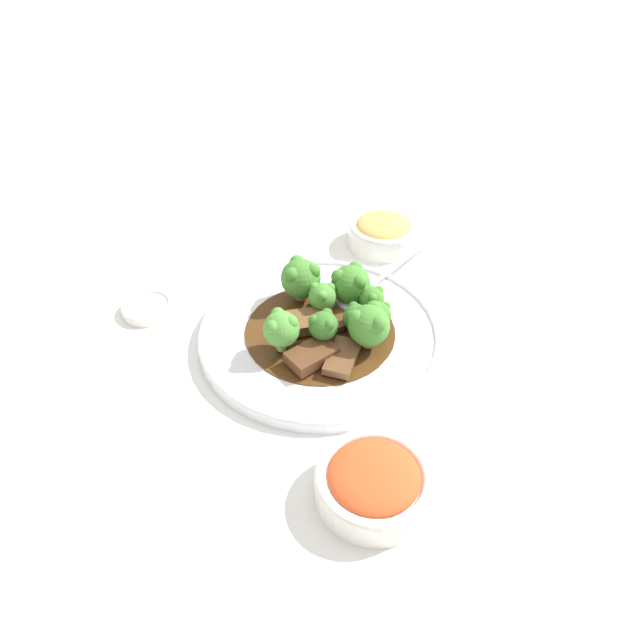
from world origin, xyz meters
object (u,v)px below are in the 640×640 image
(broccoli_floret_4, at_px, (323,296))
(serving_spoon, at_px, (364,290))
(main_plate, at_px, (320,334))
(sauce_dish, at_px, (147,308))
(side_bowl_kimchi, at_px, (374,482))
(broccoli_floret_2, at_px, (369,325))
(broccoli_floret_3, at_px, (301,278))
(beef_strip_0, at_px, (350,315))
(beef_strip_2, at_px, (312,355))
(side_bowl_appetizer, at_px, (382,232))
(broccoli_floret_0, at_px, (281,329))
(broccoli_floret_1, at_px, (372,298))
(beef_strip_1, at_px, (308,322))
(broccoli_floret_6, at_px, (356,317))
(broccoli_floret_7, at_px, (379,313))
(beef_strip_3, at_px, (342,357))
(broccoli_floret_5, at_px, (351,283))
(broccoli_floret_8, at_px, (323,325))

(broccoli_floret_4, bearing_deg, serving_spoon, 165.52)
(broccoli_floret_4, bearing_deg, main_plate, 36.71)
(sauce_dish, bearing_deg, side_bowl_kimchi, 86.93)
(broccoli_floret_2, height_order, broccoli_floret_3, broccoli_floret_3)
(beef_strip_0, distance_m, beef_strip_2, 0.09)
(side_bowl_kimchi, bearing_deg, broccoli_floret_2, -139.65)
(serving_spoon, bearing_deg, side_bowl_appetizer, -151.77)
(broccoli_floret_0, xyz_separation_m, broccoli_floret_3, (-0.09, -0.05, 0.00))
(broccoli_floret_1, height_order, broccoli_floret_2, broccoli_floret_2)
(beef_strip_1, distance_m, broccoli_floret_6, 0.06)
(broccoli_floret_6, relative_size, side_bowl_appetizer, 0.37)
(broccoli_floret_6, bearing_deg, broccoli_floret_1, -168.54)
(broccoli_floret_2, distance_m, broccoli_floret_4, 0.09)
(main_plate, distance_m, broccoli_floret_7, 0.08)
(main_plate, distance_m, beef_strip_1, 0.02)
(broccoli_floret_6, xyz_separation_m, broccoli_floret_7, (-0.03, 0.02, -0.00))
(broccoli_floret_3, bearing_deg, beef_strip_0, 98.93)
(broccoli_floret_3, xyz_separation_m, broccoli_floret_6, (0.00, 0.10, -0.01))
(beef_strip_2, bearing_deg, broccoli_floret_0, -77.40)
(beef_strip_3, distance_m, side_bowl_kimchi, 0.18)
(beef_strip_3, bearing_deg, main_plate, -112.75)
(broccoli_floret_2, bearing_deg, beef_strip_3, -6.17)
(broccoli_floret_0, distance_m, broccoli_floret_2, 0.11)
(broccoli_floret_2, bearing_deg, broccoli_floret_5, -125.33)
(broccoli_floret_0, relative_size, side_bowl_kimchi, 0.46)
(broccoli_floret_1, bearing_deg, beef_strip_1, -29.51)
(beef_strip_1, height_order, side_bowl_appetizer, side_bowl_appetizer)
(main_plate, distance_m, broccoli_floret_2, 0.08)
(broccoli_floret_3, bearing_deg, broccoli_floret_6, 88.36)
(sauce_dish, bearing_deg, main_plate, 118.51)
(broccoli_floret_1, distance_m, broccoli_floret_2, 0.06)
(broccoli_floret_8, bearing_deg, broccoli_floret_0, -37.00)
(broccoli_floret_1, bearing_deg, broccoli_floret_3, -66.88)
(beef_strip_2, distance_m, side_bowl_kimchi, 0.19)
(beef_strip_3, height_order, side_bowl_kimchi, side_bowl_kimchi)
(beef_strip_0, relative_size, beef_strip_3, 0.94)
(broccoli_floret_0, distance_m, broccoli_floret_7, 0.13)
(broccoli_floret_3, relative_size, side_bowl_appetizer, 0.55)
(broccoli_floret_7, distance_m, sauce_dish, 0.32)
(main_plate, height_order, beef_strip_1, beef_strip_1)
(main_plate, relative_size, side_bowl_kimchi, 2.63)
(beef_strip_1, xyz_separation_m, broccoli_floret_1, (-0.08, 0.04, 0.02))
(broccoli_floret_7, bearing_deg, broccoli_floret_4, -70.03)
(broccoli_floret_4, height_order, broccoli_floret_5, broccoli_floret_5)
(main_plate, height_order, broccoli_floret_4, broccoli_floret_4)
(broccoli_floret_4, relative_size, serving_spoon, 0.18)
(serving_spoon, bearing_deg, side_bowl_kimchi, 40.80)
(beef_strip_2, relative_size, broccoli_floret_8, 1.37)
(serving_spoon, bearing_deg, beef_strip_1, -6.58)
(serving_spoon, height_order, side_bowl_kimchi, side_bowl_kimchi)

